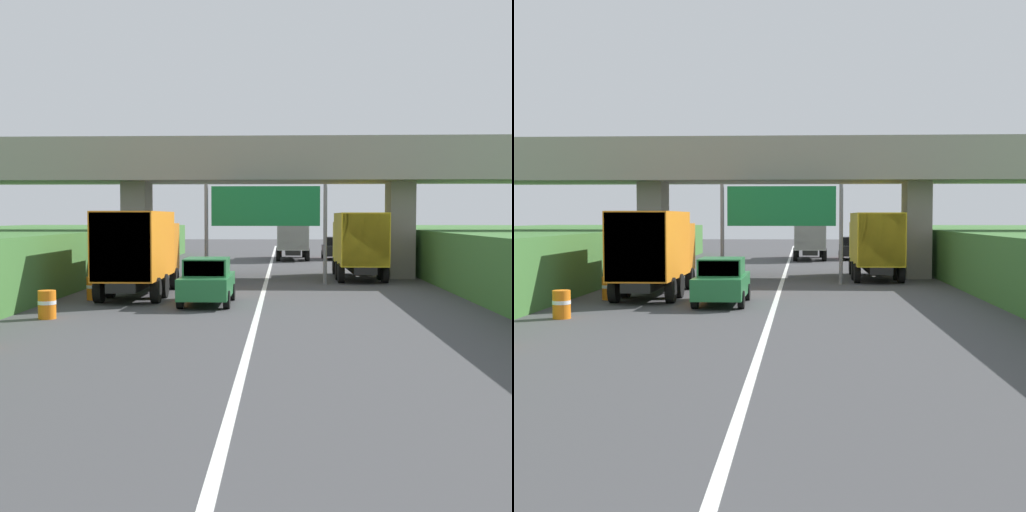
# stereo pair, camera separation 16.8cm
# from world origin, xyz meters

# --- Properties ---
(lane_centre_stripe) EXTENTS (0.20, 96.09, 0.01)m
(lane_centre_stripe) POSITION_xyz_m (0.00, 28.05, 0.00)
(lane_centre_stripe) COLOR white
(lane_centre_stripe) RESTS_ON ground
(overpass_bridge) EXTENTS (40.00, 4.80, 7.30)m
(overpass_bridge) POSITION_xyz_m (0.00, 35.06, 5.44)
(overpass_bridge) COLOR gray
(overpass_bridge) RESTS_ON ground
(overhead_highway_sign) EXTENTS (5.88, 0.18, 4.80)m
(overhead_highway_sign) POSITION_xyz_m (0.00, 31.00, 3.48)
(overhead_highway_sign) COLOR slate
(overhead_highway_sign) RESTS_ON ground
(truck_yellow) EXTENTS (2.44, 7.30, 3.44)m
(truck_yellow) POSITION_xyz_m (4.75, 34.04, 1.93)
(truck_yellow) COLOR black
(truck_yellow) RESTS_ON ground
(truck_orange) EXTENTS (2.44, 7.30, 3.44)m
(truck_orange) POSITION_xyz_m (-4.98, 25.63, 1.93)
(truck_orange) COLOR black
(truck_orange) RESTS_ON ground
(truck_red) EXTENTS (2.44, 7.30, 3.44)m
(truck_red) POSITION_xyz_m (1.55, 50.91, 1.93)
(truck_red) COLOR black
(truck_red) RESTS_ON ground
(car_green) EXTENTS (1.86, 4.10, 1.72)m
(car_green) POSITION_xyz_m (-1.95, 23.05, 0.86)
(car_green) COLOR #236B38
(car_green) RESTS_ON ground
(car_black) EXTENTS (1.86, 4.10, 1.72)m
(car_black) POSITION_xyz_m (4.77, 51.13, 0.86)
(car_black) COLOR black
(car_black) RESTS_ON ground
(construction_barrel_2) EXTENTS (0.57, 0.57, 0.90)m
(construction_barrel_2) POSITION_xyz_m (-6.61, 19.20, 0.46)
(construction_barrel_2) COLOR orange
(construction_barrel_2) RESTS_ON ground
(construction_barrel_3) EXTENTS (0.57, 0.57, 0.90)m
(construction_barrel_3) POSITION_xyz_m (-6.51, 24.31, 0.46)
(construction_barrel_3) COLOR orange
(construction_barrel_3) RESTS_ON ground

